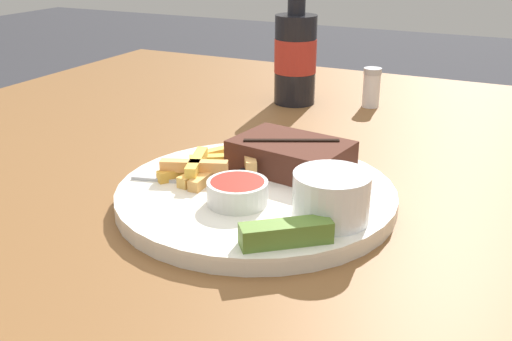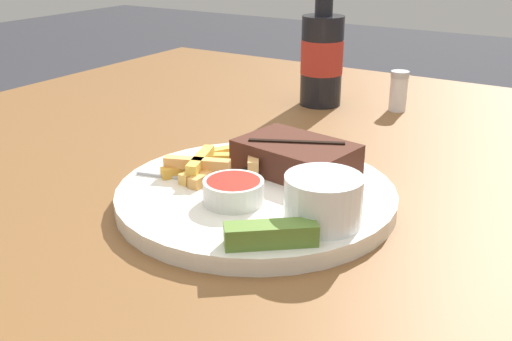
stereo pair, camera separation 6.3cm
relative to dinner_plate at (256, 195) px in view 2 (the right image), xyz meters
The scene contains 11 objects.
dining_table 0.07m from the dinner_plate, ahead, with size 1.30×1.36×0.74m.
dinner_plate is the anchor object (origin of this frame).
steak_portion 0.07m from the dinner_plate, 78.62° to the left, with size 0.14×0.10×0.04m.
fries_pile 0.07m from the dinner_plate, 167.91° to the left, with size 0.10×0.15×0.02m.
coleslaw_cup 0.11m from the dinner_plate, 20.38° to the right, with size 0.07×0.07×0.05m.
dipping_sauce_cup 0.05m from the dinner_plate, 95.98° to the right, with size 0.06×0.06×0.02m.
pickle_spear 0.13m from the dinner_plate, 51.90° to the right, with size 0.08×0.07×0.02m.
fork_utensil 0.08m from the dinner_plate, 165.60° to the right, with size 0.13×0.04×0.00m.
knife_utensil 0.04m from the dinner_plate, 122.54° to the left, with size 0.02×0.17×0.01m.
beer_bottle 0.42m from the dinner_plate, 106.73° to the left, with size 0.07×0.07×0.24m.
salt_shaker 0.43m from the dinner_plate, 89.21° to the left, with size 0.03×0.03×0.07m.
Camera 2 is at (0.31, -0.50, 1.01)m, focal length 42.00 mm.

